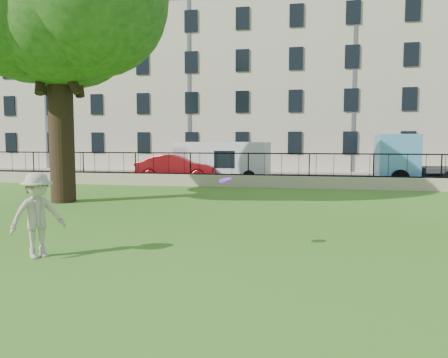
% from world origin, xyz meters
% --- Properties ---
extents(ground, '(120.00, 120.00, 0.00)m').
position_xyz_m(ground, '(0.00, 0.00, 0.00)').
color(ground, '#3C6F1A').
rests_on(ground, ground).
extents(retaining_wall, '(50.00, 0.40, 0.60)m').
position_xyz_m(retaining_wall, '(0.00, 12.00, 0.30)').
color(retaining_wall, tan).
rests_on(retaining_wall, ground).
extents(iron_railing, '(50.00, 0.05, 1.13)m').
position_xyz_m(iron_railing, '(0.00, 12.00, 1.15)').
color(iron_railing, black).
rests_on(iron_railing, retaining_wall).
extents(street, '(60.00, 9.00, 0.01)m').
position_xyz_m(street, '(0.00, 16.70, 0.01)').
color(street, black).
rests_on(street, ground).
extents(sidewalk, '(60.00, 1.40, 0.12)m').
position_xyz_m(sidewalk, '(0.00, 21.90, 0.06)').
color(sidewalk, tan).
rests_on(sidewalk, ground).
extents(building_row, '(56.40, 10.40, 13.80)m').
position_xyz_m(building_row, '(0.00, 27.57, 6.92)').
color(building_row, beige).
rests_on(building_row, ground).
extents(man, '(1.13, 1.27, 1.71)m').
position_xyz_m(man, '(-2.27, -1.98, 0.85)').
color(man, '#BBAB98').
rests_on(man, ground).
extents(frisbee, '(0.28, 0.28, 0.12)m').
position_xyz_m(frisbee, '(1.30, -0.78, 1.51)').
color(frisbee, '#8A29EC').
extents(red_sedan, '(4.77, 2.10, 1.52)m').
position_xyz_m(red_sedan, '(-4.50, 14.40, 0.76)').
color(red_sedan, '#B2161D').
rests_on(red_sedan, street).
extents(white_van, '(5.52, 2.51, 2.25)m').
position_xyz_m(white_van, '(-2.00, 15.40, 1.13)').
color(white_van, silver).
rests_on(white_van, street).
extents(blue_truck, '(6.37, 2.30, 2.67)m').
position_xyz_m(blue_truck, '(9.64, 14.40, 1.33)').
color(blue_truck, '#589FCE').
rests_on(blue_truck, street).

